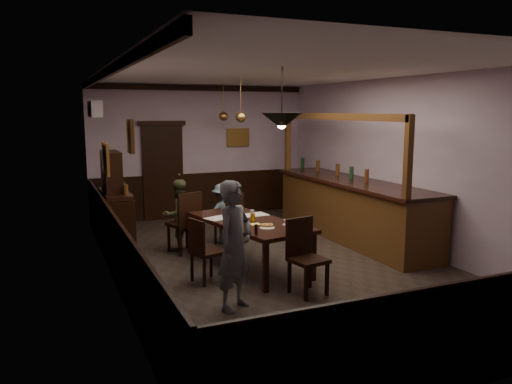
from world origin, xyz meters
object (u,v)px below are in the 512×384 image
pendant_brass_mid (241,117)px  pendant_brass_far (223,116)px  chair_far_left (186,220)px  chair_far_right (231,217)px  coffee_cup (286,222)px  person_seated_left (178,215)px  dining_table (249,224)px  pendant_iron (282,121)px  person_standing (235,246)px  sideboard (115,210)px  chair_side (203,248)px  bar_counter (351,208)px  chair_near (304,253)px  soda_can (253,217)px  person_seated_right (223,213)px

pendant_brass_mid → pendant_brass_far: bearing=82.6°
chair_far_left → chair_far_right: (0.88, 0.19, -0.06)m
coffee_cup → person_seated_left: bearing=108.4°
dining_table → pendant_iron: pendant_iron is taller
coffee_cup → pendant_brass_mid: bearing=73.6°
person_standing → sideboard: sideboard is taller
coffee_cup → pendant_brass_mid: 2.76m
chair_side → bar_counter: 3.56m
chair_far_right → chair_near: chair_near is taller
chair_near → soda_can: size_ratio=8.41×
dining_table → pendant_brass_far: bearing=77.0°
chair_far_right → bar_counter: bar_counter is taller
pendant_brass_far → dining_table: bearing=-103.0°
soda_can → chair_far_right: bearing=83.3°
person_seated_right → coffee_cup: person_seated_right is taller
chair_near → pendant_brass_far: (0.50, 4.61, 1.75)m
soda_can → person_seated_left: bearing=117.5°
chair_far_right → pendant_brass_mid: 1.87m
chair_near → coffee_cup: chair_near is taller
person_standing → pendant_brass_mid: (1.35, 3.22, 1.50)m
chair_far_left → person_seated_left: bearing=-94.4°
chair_far_left → sideboard: (-1.06, 0.84, 0.11)m
person_seated_right → bar_counter: (2.33, -0.72, 0.05)m
dining_table → chair_far_left: bearing=120.8°
person_seated_right → sideboard: size_ratio=0.64×
dining_table → bar_counter: size_ratio=0.56×
chair_side → dining_table: bearing=-81.5°
pendant_iron → pendant_brass_mid: bearing=81.0°
soda_can → pendant_brass_mid: bearing=73.9°
chair_side → person_standing: person_standing is taller
pendant_brass_far → person_standing: bearing=-108.0°
chair_near → person_standing: size_ratio=0.63×
dining_table → pendant_iron: 1.78m
pendant_iron → sideboard: bearing=124.5°
sideboard → pendant_brass_far: pendant_brass_far is taller
chair_far_left → chair_side: 1.55m
person_seated_right → sideboard: (-1.87, 0.38, 0.14)m
chair_far_left → person_seated_left: person_seated_left is taller
coffee_cup → sideboard: 3.29m
dining_table → person_seated_right: bearing=85.4°
dining_table → chair_near: chair_near is taller
person_seated_left → person_seated_right: bearing=172.4°
chair_side → sideboard: 2.54m
person_seated_left → pendant_iron: pendant_iron is taller
coffee_cup → pendant_brass_far: bearing=72.5°
person_standing → pendant_brass_far: size_ratio=1.97×
chair_near → chair_side: chair_near is taller
pendant_brass_mid → dining_table: bearing=-107.7°
person_seated_left → pendant_brass_mid: (1.32, 0.36, 1.68)m
person_seated_right → bar_counter: bearing=155.1°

